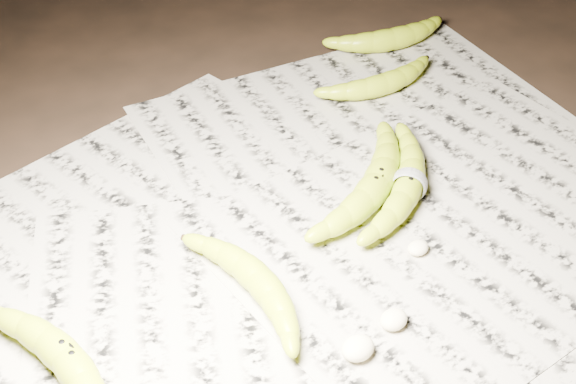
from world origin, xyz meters
TOP-DOWN VIEW (x-y plane):
  - ground at (0.00, 0.00)m, footprint 3.00×3.00m
  - newspaper_patch at (0.02, -0.00)m, footprint 0.90×0.70m
  - banana_left_a at (-0.31, -0.02)m, footprint 0.07×0.20m
  - banana_left_b at (-0.11, -0.05)m, footprint 0.06×0.18m
  - banana_center at (0.10, -0.02)m, footprint 0.22×0.15m
  - banana_taped at (0.13, -0.04)m, footprint 0.20×0.16m
  - banana_upper_a at (0.27, 0.14)m, footprint 0.17×0.08m
  - banana_upper_b at (0.37, 0.23)m, footprint 0.18×0.11m
  - measuring_tape at (0.13, -0.04)m, footprint 0.03×0.04m
  - flesh_chunk_a at (-0.09, -0.18)m, footprint 0.03×0.03m
  - flesh_chunk_b at (-0.03, -0.17)m, footprint 0.03×0.03m
  - flesh_chunk_c at (0.07, -0.12)m, footprint 0.03×0.02m

SIDE VIEW (x-z plane):
  - ground at x=0.00m, z-range 0.00..0.00m
  - newspaper_patch at x=0.02m, z-range 0.00..0.01m
  - flesh_chunk_c at x=0.07m, z-range 0.01..0.02m
  - flesh_chunk_b at x=-0.03m, z-range 0.01..0.03m
  - flesh_chunk_a at x=-0.09m, z-range 0.01..0.03m
  - banana_upper_a at x=0.27m, z-range 0.01..0.04m
  - banana_left_b at x=-0.11m, z-range 0.01..0.04m
  - banana_taped at x=0.13m, z-range 0.01..0.04m
  - measuring_tape at x=0.13m, z-range 0.00..0.05m
  - banana_upper_b at x=0.37m, z-range 0.01..0.04m
  - banana_left_a at x=-0.31m, z-range 0.01..0.04m
  - banana_center at x=0.10m, z-range 0.01..0.05m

